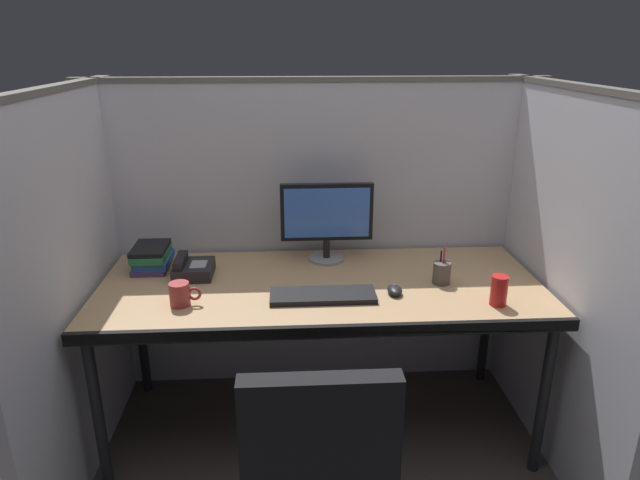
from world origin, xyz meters
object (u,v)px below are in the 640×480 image
Objects in this scene: monitor_center at (327,217)px; coffee_mug at (180,294)px; keyboard_main at (322,295)px; computer_mouse at (395,290)px; pen_cup at (442,273)px; desk at (321,295)px; desk_phone at (192,269)px; book_stack at (152,257)px; soda_can at (499,291)px.

coffee_mug is at bearing -143.74° from monitor_center.
computer_mouse reaches higher than keyboard_main.
computer_mouse is 0.24m from pen_cup.
desk_phone reaches higher than desk.
computer_mouse is 0.90m from desk_phone.
desk is at bearing 88.93° from keyboard_main.
book_stack is 1.52m from soda_can.
keyboard_main is at bearing -96.43° from monitor_center.
coffee_mug reaches higher than computer_mouse.
desk_phone is at bearing 172.24° from pen_cup.
computer_mouse reaches higher than desk.
monitor_center is at bearing 141.23° from soda_can.
monitor_center reaches higher than keyboard_main.
pen_cup is 1.09m from coffee_mug.
computer_mouse is (0.25, -0.39, -0.20)m from monitor_center.
pen_cup is at bearing 23.59° from computer_mouse.
soda_can reaches higher than coffee_mug.
computer_mouse is 0.58× the size of pen_cup.
monitor_center reaches higher than coffee_mug.
coffee_mug is at bearing 176.78° from soda_can.
coffee_mug reaches higher than desk.
soda_can is (1.45, -0.46, 0.01)m from book_stack.
desk is 19.79× the size of computer_mouse.
coffee_mug is at bearing -89.96° from desk_phone.
desk is 0.59m from desk_phone.
keyboard_main is 1.98× the size of book_stack.
keyboard_main is 2.60× the size of pen_cup.
coffee_mug is (-0.56, -0.03, 0.04)m from keyboard_main.
desk is 4.42× the size of monitor_center.
computer_mouse is at bearing -156.41° from pen_cup.
desk is 8.73× the size of book_stack.
keyboard_main is at bearing -91.07° from desk.
computer_mouse is at bearing 4.04° from keyboard_main.
desk is 11.50× the size of pen_cup.
pen_cup is at bearing -10.69° from book_stack.
monitor_center is 0.84m from soda_can.
desk is at bearing 16.43° from coffee_mug.
computer_mouse is 1.11m from book_stack.
keyboard_main is 3.41× the size of coffee_mug.
pen_cup is at bearing 12.70° from keyboard_main.
keyboard_main is (-0.00, -0.14, 0.06)m from desk.
monitor_center reaches higher than soda_can.
pen_cup is 1.09m from desk_phone.
soda_can reaches higher than computer_mouse.
monitor_center is 0.65m from desk_phone.
keyboard_main is 0.30m from computer_mouse.
desk_phone is (-1.08, 0.15, -0.02)m from pen_cup.
monitor_center is 0.47m from keyboard_main.
coffee_mug is (-0.86, -0.05, 0.03)m from computer_mouse.
pen_cup is (0.47, -0.30, -0.17)m from monitor_center.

